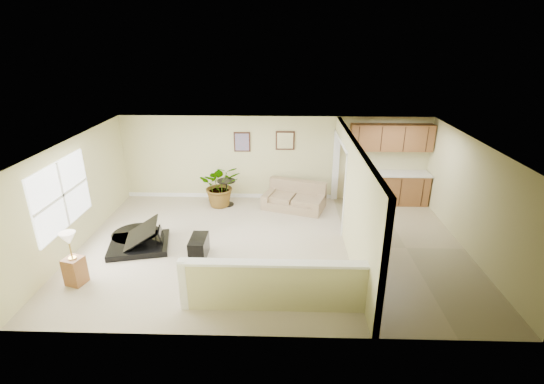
{
  "coord_description": "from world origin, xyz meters",
  "views": [
    {
      "loc": [
        0.26,
        -8.15,
        4.63
      ],
      "look_at": [
        -0.0,
        0.4,
        1.22
      ],
      "focal_mm": 26.0,
      "sensor_mm": 36.0,
      "label": 1
    }
  ],
  "objects_px": {
    "loveseat": "(294,195)",
    "small_plant": "(308,197)",
    "palm_plant": "(221,185)",
    "piano": "(137,225)",
    "piano_bench": "(199,247)",
    "accent_table": "(227,189)",
    "lamp_stand": "(73,262)"
  },
  "relations": [
    {
      "from": "palm_plant",
      "to": "lamp_stand",
      "type": "height_order",
      "value": "palm_plant"
    },
    {
      "from": "piano",
      "to": "small_plant",
      "type": "relative_size",
      "value": 3.3
    },
    {
      "from": "small_plant",
      "to": "lamp_stand",
      "type": "bearing_deg",
      "value": -139.8
    },
    {
      "from": "piano",
      "to": "piano_bench",
      "type": "relative_size",
      "value": 2.53
    },
    {
      "from": "small_plant",
      "to": "loveseat",
      "type": "bearing_deg",
      "value": -155.11
    },
    {
      "from": "palm_plant",
      "to": "small_plant",
      "type": "bearing_deg",
      "value": 3.09
    },
    {
      "from": "piano",
      "to": "lamp_stand",
      "type": "bearing_deg",
      "value": -127.56
    },
    {
      "from": "piano_bench",
      "to": "small_plant",
      "type": "distance_m",
      "value": 3.98
    },
    {
      "from": "loveseat",
      "to": "lamp_stand",
      "type": "relative_size",
      "value": 1.74
    },
    {
      "from": "loveseat",
      "to": "lamp_stand",
      "type": "distance_m",
      "value": 5.9
    },
    {
      "from": "piano_bench",
      "to": "palm_plant",
      "type": "height_order",
      "value": "palm_plant"
    },
    {
      "from": "accent_table",
      "to": "lamp_stand",
      "type": "relative_size",
      "value": 0.67
    },
    {
      "from": "loveseat",
      "to": "piano_bench",
      "type": "bearing_deg",
      "value": -109.37
    },
    {
      "from": "loveseat",
      "to": "small_plant",
      "type": "relative_size",
      "value": 3.67
    },
    {
      "from": "loveseat",
      "to": "palm_plant",
      "type": "relative_size",
      "value": 1.53
    },
    {
      "from": "accent_table",
      "to": "small_plant",
      "type": "distance_m",
      "value": 2.39
    },
    {
      "from": "piano_bench",
      "to": "lamp_stand",
      "type": "distance_m",
      "value": 2.51
    },
    {
      "from": "loveseat",
      "to": "accent_table",
      "type": "bearing_deg",
      "value": -164.5
    },
    {
      "from": "loveseat",
      "to": "accent_table",
      "type": "distance_m",
      "value": 1.95
    },
    {
      "from": "piano_bench",
      "to": "small_plant",
      "type": "relative_size",
      "value": 1.3
    },
    {
      "from": "small_plant",
      "to": "palm_plant",
      "type": "bearing_deg",
      "value": -176.91
    },
    {
      "from": "small_plant",
      "to": "lamp_stand",
      "type": "relative_size",
      "value": 0.47
    },
    {
      "from": "piano_bench",
      "to": "loveseat",
      "type": "bearing_deg",
      "value": 52.14
    },
    {
      "from": "lamp_stand",
      "to": "loveseat",
      "type": "bearing_deg",
      "value": 41.42
    },
    {
      "from": "lamp_stand",
      "to": "piano_bench",
      "type": "bearing_deg",
      "value": 26.09
    },
    {
      "from": "palm_plant",
      "to": "lamp_stand",
      "type": "relative_size",
      "value": 1.14
    },
    {
      "from": "piano_bench",
      "to": "palm_plant",
      "type": "distance_m",
      "value": 2.89
    },
    {
      "from": "accent_table",
      "to": "palm_plant",
      "type": "bearing_deg",
      "value": -166.18
    },
    {
      "from": "lamp_stand",
      "to": "piano",
      "type": "bearing_deg",
      "value": 65.31
    },
    {
      "from": "piano",
      "to": "accent_table",
      "type": "xyz_separation_m",
      "value": [
        1.75,
        2.43,
        -0.04
      ]
    },
    {
      "from": "palm_plant",
      "to": "small_plant",
      "type": "height_order",
      "value": "palm_plant"
    },
    {
      "from": "accent_table",
      "to": "piano",
      "type": "bearing_deg",
      "value": -125.83
    }
  ]
}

